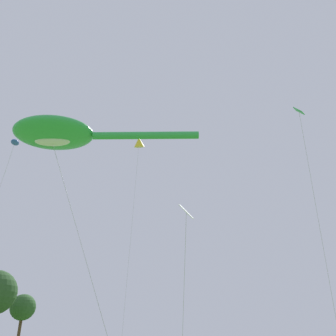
{
  "coord_description": "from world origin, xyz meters",
  "views": [
    {
      "loc": [
        -9.74,
        -2.73,
        1.6
      ],
      "look_at": [
        0.28,
        10.79,
        9.46
      ],
      "focal_mm": 39.63,
      "sensor_mm": 36.0,
      "label": 1
    }
  ],
  "objects_px": {
    "small_kite_tiny_distant": "(303,132)",
    "small_kite_diamond_red": "(139,143)",
    "tree_oak_right": "(23,308)",
    "big_show_kite": "(58,134)",
    "small_kite_bird_shape": "(186,216)",
    "small_kite_triangle_green": "(14,145)"
  },
  "relations": [
    {
      "from": "small_kite_tiny_distant",
      "to": "small_kite_triangle_green",
      "type": "distance_m",
      "value": 21.12
    },
    {
      "from": "small_kite_tiny_distant",
      "to": "small_kite_diamond_red",
      "type": "xyz_separation_m",
      "value": [
        1.33,
        20.75,
        8.98
      ]
    },
    {
      "from": "big_show_kite",
      "to": "small_kite_tiny_distant",
      "type": "bearing_deg",
      "value": 174.0
    },
    {
      "from": "big_show_kite",
      "to": "small_kite_diamond_red",
      "type": "relative_size",
      "value": 0.64
    },
    {
      "from": "tree_oak_right",
      "to": "small_kite_triangle_green",
      "type": "bearing_deg",
      "value": -109.46
    },
    {
      "from": "small_kite_tiny_distant",
      "to": "tree_oak_right",
      "type": "bearing_deg",
      "value": 150.71
    },
    {
      "from": "small_kite_tiny_distant",
      "to": "small_kite_bird_shape",
      "type": "height_order",
      "value": "small_kite_tiny_distant"
    },
    {
      "from": "small_kite_tiny_distant",
      "to": "big_show_kite",
      "type": "bearing_deg",
      "value": -159.89
    },
    {
      "from": "small_kite_tiny_distant",
      "to": "small_kite_diamond_red",
      "type": "bearing_deg",
      "value": 149.75
    },
    {
      "from": "small_kite_tiny_distant",
      "to": "tree_oak_right",
      "type": "xyz_separation_m",
      "value": [
        2.84,
        59.95,
        -6.0
      ]
    },
    {
      "from": "small_kite_tiny_distant",
      "to": "small_kite_diamond_red",
      "type": "relative_size",
      "value": 0.64
    },
    {
      "from": "small_kite_triangle_green",
      "to": "tree_oak_right",
      "type": "bearing_deg",
      "value": -169.83
    },
    {
      "from": "small_kite_bird_shape",
      "to": "tree_oak_right",
      "type": "distance_m",
      "value": 57.24
    },
    {
      "from": "small_kite_diamond_red",
      "to": "tree_oak_right",
      "type": "distance_m",
      "value": 41.99
    },
    {
      "from": "tree_oak_right",
      "to": "small_kite_diamond_red",
      "type": "bearing_deg",
      "value": -92.2
    },
    {
      "from": "small_kite_bird_shape",
      "to": "tree_oak_right",
      "type": "height_order",
      "value": "tree_oak_right"
    },
    {
      "from": "small_kite_diamond_red",
      "to": "big_show_kite",
      "type": "bearing_deg",
      "value": -96.25
    },
    {
      "from": "small_kite_diamond_red",
      "to": "tree_oak_right",
      "type": "height_order",
      "value": "small_kite_diamond_red"
    },
    {
      "from": "small_kite_diamond_red",
      "to": "small_kite_bird_shape",
      "type": "bearing_deg",
      "value": -69.56
    },
    {
      "from": "small_kite_tiny_distant",
      "to": "tree_oak_right",
      "type": "distance_m",
      "value": 60.32
    },
    {
      "from": "small_kite_tiny_distant",
      "to": "small_kite_triangle_green",
      "type": "bearing_deg",
      "value": -170.48
    },
    {
      "from": "small_kite_bird_shape",
      "to": "tree_oak_right",
      "type": "bearing_deg",
      "value": 107.83
    }
  ]
}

